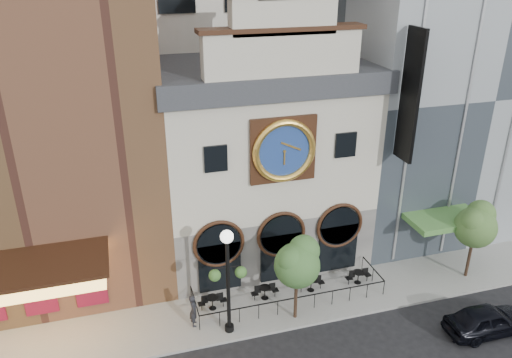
{
  "coord_description": "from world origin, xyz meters",
  "views": [
    {
      "loc": [
        -8.21,
        -19.12,
        17.83
      ],
      "look_at": [
        -0.87,
        6.0,
        6.09
      ],
      "focal_mm": 35.0,
      "sensor_mm": 36.0,
      "label": 1
    }
  ],
  "objects": [
    {
      "name": "ground",
      "position": [
        0.0,
        0.0,
        0.0
      ],
      "size": [
        120.0,
        120.0,
        0.0
      ],
      "primitive_type": "plane",
      "color": "black",
      "rests_on": "ground"
    },
    {
      "name": "bistro_1",
      "position": [
        -1.3,
        2.75,
        0.61
      ],
      "size": [
        1.58,
        0.68,
        0.9
      ],
      "color": "black",
      "rests_on": "sidewalk"
    },
    {
      "name": "cafe_railing",
      "position": [
        0.0,
        2.5,
        0.6
      ],
      "size": [
        10.6,
        2.6,
        0.9
      ],
      "primitive_type": null,
      "color": "black",
      "rests_on": "sidewalk"
    },
    {
      "name": "tree_left",
      "position": [
        -0.17,
        0.82,
        3.62
      ],
      "size": [
        2.46,
        2.37,
        4.73
      ],
      "color": "#382619",
      "rests_on": "sidewalk"
    },
    {
      "name": "sidewalk",
      "position": [
        0.0,
        2.5,
        0.07
      ],
      "size": [
        44.0,
        5.0,
        0.15
      ],
      "primitive_type": "cube",
      "color": "gray",
      "rests_on": "ground"
    },
    {
      "name": "tree_right",
      "position": [
        11.07,
        1.48,
        3.69
      ],
      "size": [
        2.51,
        2.41,
        4.83
      ],
      "color": "#382619",
      "rests_on": "sidewalk"
    },
    {
      "name": "retail_building",
      "position": [
        12.99,
        9.99,
        10.14
      ],
      "size": [
        14.0,
        14.4,
        20.0
      ],
      "color": "gray",
      "rests_on": "ground"
    },
    {
      "name": "bistro_2",
      "position": [
        1.47,
        2.7,
        0.61
      ],
      "size": [
        1.58,
        0.68,
        0.9
      ],
      "color": "black",
      "rests_on": "sidewalk"
    },
    {
      "name": "bistro_3",
      "position": [
        4.41,
        2.61,
        0.61
      ],
      "size": [
        1.58,
        0.68,
        0.9
      ],
      "color": "black",
      "rests_on": "sidewalk"
    },
    {
      "name": "pedestrian",
      "position": [
        -5.5,
        1.69,
        1.07
      ],
      "size": [
        0.53,
        0.72,
        1.83
      ],
      "primitive_type": "imported",
      "rotation": [
        0.0,
        0.0,
        1.43
      ],
      "color": "black",
      "rests_on": "sidewalk"
    },
    {
      "name": "clock_building",
      "position": [
        0.0,
        7.82,
        6.69
      ],
      "size": [
        12.6,
        8.78,
        18.65
      ],
      "color": "#605E5B",
      "rests_on": "ground"
    },
    {
      "name": "lamppost",
      "position": [
        -3.84,
        0.75,
        3.81
      ],
      "size": [
        1.89,
        0.7,
        5.92
      ],
      "rotation": [
        0.0,
        0.0,
        -0.08
      ],
      "color": "black",
      "rests_on": "sidewalk"
    },
    {
      "name": "bistro_0",
      "position": [
        -4.31,
        2.7,
        0.61
      ],
      "size": [
        1.58,
        0.68,
        0.9
      ],
      "color": "black",
      "rests_on": "sidewalk"
    },
    {
      "name": "car_right",
      "position": [
        8.92,
        -2.93,
        0.77
      ],
      "size": [
        4.57,
        1.91,
        1.55
      ],
      "primitive_type": "imported",
      "rotation": [
        0.0,
        0.0,
        1.55
      ],
      "color": "black",
      "rests_on": "ground"
    },
    {
      "name": "theater_building",
      "position": [
        -13.0,
        9.96,
        12.6
      ],
      "size": [
        14.0,
        15.6,
        25.0
      ],
      "color": "brown",
      "rests_on": "ground"
    }
  ]
}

